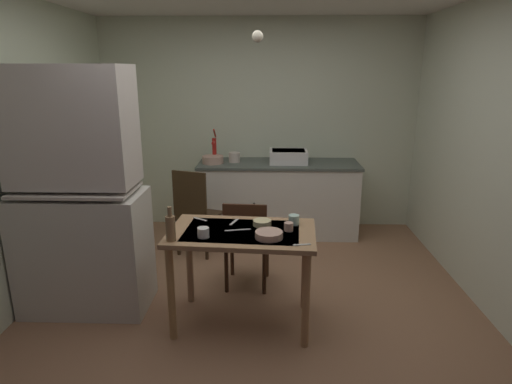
# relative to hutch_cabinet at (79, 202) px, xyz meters

# --- Properties ---
(ground_plane) EXTENTS (5.19, 5.19, 0.00)m
(ground_plane) POSITION_rel_hutch_cabinet_xyz_m (1.38, -0.01, -0.93)
(ground_plane) COLOR #91674A
(wall_back) EXTENTS (3.91, 0.10, 2.54)m
(wall_back) POSITION_rel_hutch_cabinet_xyz_m (1.38, 2.13, 0.34)
(wall_back) COLOR beige
(wall_back) RESTS_ON ground
(wall_left) EXTENTS (0.10, 4.29, 2.54)m
(wall_left) POSITION_rel_hutch_cabinet_xyz_m (-0.57, -0.01, 0.34)
(wall_left) COLOR beige
(wall_left) RESTS_ON ground
(hutch_cabinet) EXTENTS (1.01, 0.55, 1.98)m
(hutch_cabinet) POSITION_rel_hutch_cabinet_xyz_m (0.00, 0.00, 0.00)
(hutch_cabinet) COLOR silver
(hutch_cabinet) RESTS_ON ground
(counter_cabinet) EXTENTS (1.89, 0.64, 0.88)m
(counter_cabinet) POSITION_rel_hutch_cabinet_xyz_m (1.62, 1.76, -0.49)
(counter_cabinet) COLOR silver
(counter_cabinet) RESTS_ON ground
(sink_basin) EXTENTS (0.44, 0.34, 0.15)m
(sink_basin) POSITION_rel_hutch_cabinet_xyz_m (1.73, 1.76, 0.03)
(sink_basin) COLOR white
(sink_basin) RESTS_ON counter_cabinet
(hand_pump) EXTENTS (0.05, 0.27, 0.39)m
(hand_pump) POSITION_rel_hutch_cabinet_xyz_m (0.86, 1.81, 0.12)
(hand_pump) COLOR #B21E19
(hand_pump) RESTS_ON counter_cabinet
(mixing_bowl_counter) EXTENTS (0.25, 0.25, 0.09)m
(mixing_bowl_counter) POSITION_rel_hutch_cabinet_xyz_m (0.85, 1.71, -0.01)
(mixing_bowl_counter) COLOR tan
(mixing_bowl_counter) RESTS_ON counter_cabinet
(stoneware_crock) EXTENTS (0.13, 0.13, 0.12)m
(stoneware_crock) POSITION_rel_hutch_cabinet_xyz_m (1.10, 1.78, 0.01)
(stoneware_crock) COLOR beige
(stoneware_crock) RESTS_ON counter_cabinet
(dining_table) EXTENTS (1.14, 0.73, 0.77)m
(dining_table) POSITION_rel_hutch_cabinet_xyz_m (1.31, -0.21, -0.27)
(dining_table) COLOR #A87F56
(dining_table) RESTS_ON ground
(chair_far_side) EXTENTS (0.43, 0.43, 0.84)m
(chair_far_side) POSITION_rel_hutch_cabinet_xyz_m (1.31, 0.36, -0.48)
(chair_far_side) COLOR #3B2415
(chair_far_side) RESTS_ON ground
(chair_by_counter) EXTENTS (0.51, 0.51, 0.94)m
(chair_by_counter) POSITION_rel_hutch_cabinet_xyz_m (0.73, 1.10, -0.44)
(chair_by_counter) COLOR #3A2818
(chair_by_counter) RESTS_ON ground
(serving_bowl_wide) EXTENTS (0.14, 0.14, 0.04)m
(serving_bowl_wide) POSITION_rel_hutch_cabinet_xyz_m (1.46, -0.09, -0.13)
(serving_bowl_wide) COLOR beige
(serving_bowl_wide) RESTS_ON dining_table
(soup_bowl_small) EXTENTS (0.20, 0.20, 0.05)m
(soup_bowl_small) POSITION_rel_hutch_cabinet_xyz_m (1.51, -0.34, -0.13)
(soup_bowl_small) COLOR tan
(soup_bowl_small) RESTS_ON dining_table
(teacup_mint) EXTENTS (0.07, 0.07, 0.06)m
(teacup_mint) POSITION_rel_hutch_cabinet_xyz_m (1.66, -0.20, -0.12)
(teacup_mint) COLOR tan
(teacup_mint) RESTS_ON dining_table
(mug_tall) EXTENTS (0.08, 0.08, 0.08)m
(mug_tall) POSITION_rel_hutch_cabinet_xyz_m (1.71, -0.06, -0.11)
(mug_tall) COLOR #ADD1C1
(mug_tall) RESTS_ON dining_table
(teacup_cream) EXTENTS (0.09, 0.09, 0.07)m
(teacup_cream) POSITION_rel_hutch_cabinet_xyz_m (1.04, -0.34, -0.12)
(teacup_cream) COLOR white
(teacup_cream) RESTS_ON dining_table
(glass_bottle) EXTENTS (0.07, 0.07, 0.25)m
(glass_bottle) POSITION_rel_hutch_cabinet_xyz_m (0.82, -0.42, -0.05)
(glass_bottle) COLOR olive
(glass_bottle) RESTS_ON dining_table
(table_knife) EXTENTS (0.20, 0.06, 0.00)m
(table_knife) POSITION_rel_hutch_cabinet_xyz_m (1.28, -0.20, -0.15)
(table_knife) COLOR silver
(table_knife) RESTS_ON dining_table
(teaspoon_near_bowl) EXTENTS (0.12, 0.09, 0.00)m
(teaspoon_near_bowl) POSITION_rel_hutch_cabinet_xyz_m (0.96, 0.04, -0.15)
(teaspoon_near_bowl) COLOR beige
(teaspoon_near_bowl) RESTS_ON dining_table
(teaspoon_by_cup) EXTENTS (0.06, 0.15, 0.00)m
(teaspoon_by_cup) POSITION_rel_hutch_cabinet_xyz_m (1.23, -0.02, -0.15)
(teaspoon_by_cup) COLOR beige
(teaspoon_by_cup) RESTS_ON dining_table
(serving_spoon) EXTENTS (0.13, 0.04, 0.00)m
(serving_spoon) POSITION_rel_hutch_cabinet_xyz_m (1.74, -0.47, -0.15)
(serving_spoon) COLOR beige
(serving_spoon) RESTS_ON dining_table
(pendant_bulb) EXTENTS (0.08, 0.08, 0.08)m
(pendant_bulb) POSITION_rel_hutch_cabinet_xyz_m (1.42, -0.10, 1.23)
(pendant_bulb) COLOR #F9EFCC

